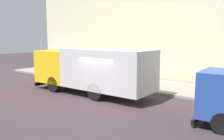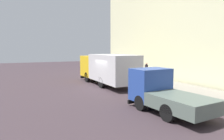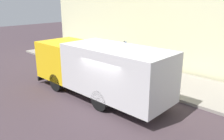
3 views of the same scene
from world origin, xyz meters
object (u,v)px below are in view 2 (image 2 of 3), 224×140
(small_flatbed_truck, at_px, (163,92))
(street_sign_post, at_px, (129,66))
(pedestrian_walking, at_px, (146,70))
(large_utility_truck, at_px, (107,68))
(traffic_cone_orange, at_px, (116,74))

(small_flatbed_truck, xyz_separation_m, street_sign_post, (3.62, 9.74, 0.58))
(pedestrian_walking, relative_size, street_sign_post, 0.70)
(large_utility_truck, relative_size, pedestrian_walking, 4.90)
(small_flatbed_truck, distance_m, traffic_cone_orange, 13.21)
(traffic_cone_orange, bearing_deg, small_flatbed_truck, -106.09)
(large_utility_truck, height_order, small_flatbed_truck, large_utility_truck)
(large_utility_truck, xyz_separation_m, pedestrian_walking, (5.67, 1.41, -0.58))
(large_utility_truck, xyz_separation_m, street_sign_post, (2.82, 0.64, -0.02))
(pedestrian_walking, bearing_deg, traffic_cone_orange, 178.69)
(small_flatbed_truck, relative_size, pedestrian_walking, 2.85)
(pedestrian_walking, bearing_deg, street_sign_post, -128.41)
(pedestrian_walking, bearing_deg, large_utility_truck, -129.60)
(small_flatbed_truck, distance_m, street_sign_post, 10.40)
(traffic_cone_orange, relative_size, street_sign_post, 0.27)
(small_flatbed_truck, bearing_deg, street_sign_post, 65.75)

